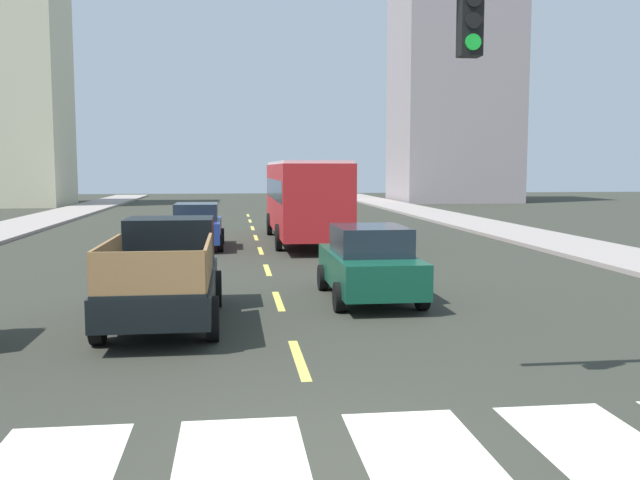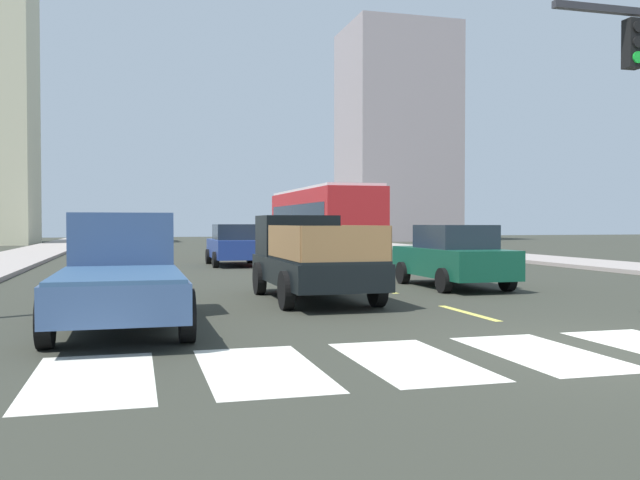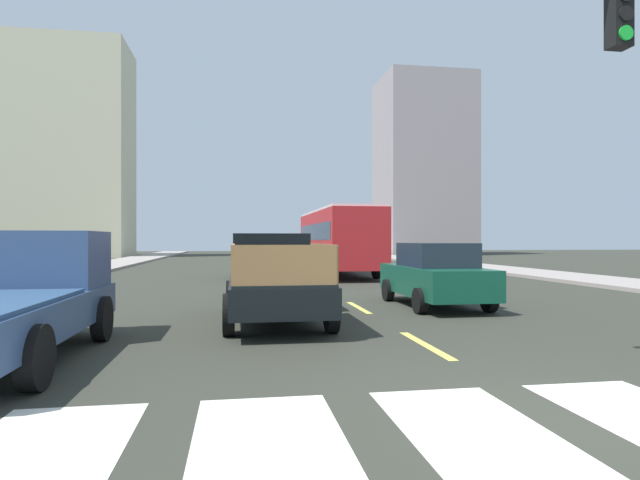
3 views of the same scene
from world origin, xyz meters
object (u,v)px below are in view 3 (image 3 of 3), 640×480
object	(u,v)px
pickup_dark	(18,297)
sedan_near_right	(435,275)
sedan_near_left	(255,260)
pickup_stakebed	(274,278)
city_bus	(337,237)

from	to	relation	value
pickup_dark	sedan_near_right	distance (m)	9.88
pickup_dark	sedan_near_left	xyz separation A→B (m)	(4.19, 15.98, -0.06)
pickup_dark	sedan_near_right	world-z (taller)	pickup_dark
pickup_stakebed	city_bus	bearing A→B (deg)	75.89
city_bus	sedan_near_right	xyz separation A→B (m)	(0.19, -12.97, -1.09)
city_bus	sedan_near_right	size ratio (longest dim) A/B	2.45
sedan_near_left	sedan_near_right	bearing A→B (deg)	-68.96
pickup_dark	pickup_stakebed	bearing A→B (deg)	35.84
pickup_dark	city_bus	bearing A→B (deg)	62.78
pickup_dark	sedan_near_left	distance (m)	16.52
city_bus	sedan_near_right	bearing A→B (deg)	-90.82
pickup_stakebed	sedan_near_left	xyz separation A→B (m)	(0.00, 12.76, -0.08)
pickup_dark	sedan_near_left	size ratio (longest dim) A/B	1.18
pickup_stakebed	city_bus	distance (m)	15.17
pickup_stakebed	sedan_near_left	bearing A→B (deg)	92.33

